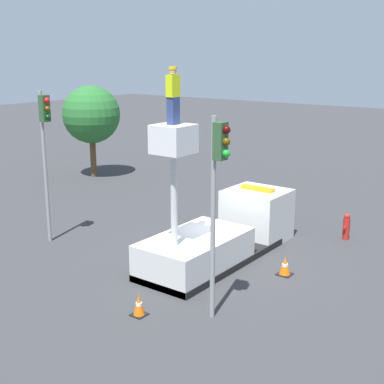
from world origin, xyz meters
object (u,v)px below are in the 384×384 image
at_px(traffic_light_pole, 218,180).
at_px(traffic_cone_curbside, 285,266).
at_px(traffic_light_across, 45,138).
at_px(tree_left_bg, 91,115).
at_px(traffic_cone_rear, 139,305).
at_px(fire_hydrant, 346,227).
at_px(bucket_truck, 222,234).
at_px(worker, 173,96).

bearing_deg(traffic_light_pole, traffic_cone_curbside, -1.93).
bearing_deg(traffic_light_across, tree_left_bg, 38.92).
bearing_deg(traffic_cone_curbside, traffic_light_across, 106.16).
xyz_separation_m(traffic_light_pole, traffic_cone_rear, (-1.20, 1.87, -3.76)).
distance_m(traffic_light_across, fire_hydrant, 12.45).
relative_size(traffic_light_across, traffic_cone_rear, 9.25).
bearing_deg(bucket_truck, fire_hydrant, -32.67).
bearing_deg(traffic_light_pole, traffic_cone_rear, 122.67).
bearing_deg(traffic_light_across, traffic_cone_rear, -109.88).
xyz_separation_m(fire_hydrant, tree_left_bg, (1.84, 16.78, 3.24)).
bearing_deg(bucket_truck, tree_left_bg, 64.88).
xyz_separation_m(worker, traffic_light_pole, (-1.28, -2.53, -2.03)).
relative_size(worker, traffic_light_pole, 0.30).
xyz_separation_m(worker, traffic_light_across, (0.07, 6.38, -1.89)).
bearing_deg(fire_hydrant, tree_left_bg, 83.76).
relative_size(worker, traffic_light_across, 0.29).
bearing_deg(bucket_truck, traffic_light_pole, -148.14).
distance_m(traffic_light_pole, traffic_cone_rear, 4.37).
bearing_deg(traffic_light_pole, tree_left_bg, 57.15).
xyz_separation_m(traffic_light_across, traffic_cone_curbside, (2.62, -9.04, -3.90)).
distance_m(worker, tree_left_bg, 16.79).
relative_size(fire_hydrant, traffic_cone_curbside, 1.69).
height_order(fire_hydrant, traffic_cone_curbside, fire_hydrant).
bearing_deg(traffic_light_pole, fire_hydrant, -2.88).
bearing_deg(tree_left_bg, worker, -123.88).
height_order(worker, fire_hydrant, worker).
xyz_separation_m(worker, tree_left_bg, (9.27, 13.80, -2.31)).
distance_m(traffic_cone_curbside, tree_left_bg, 18.07).
bearing_deg(fire_hydrant, traffic_light_across, 128.23).
distance_m(worker, traffic_light_across, 6.65).
xyz_separation_m(traffic_light_across, traffic_cone_rear, (-2.55, -7.04, -3.90)).
bearing_deg(traffic_cone_rear, traffic_light_across, 70.12).
height_order(traffic_light_pole, tree_left_bg, traffic_light_pole).
distance_m(bucket_truck, traffic_light_across, 7.68).
bearing_deg(worker, traffic_cone_rear, -164.96).
relative_size(traffic_light_pole, traffic_light_across, 0.96).
distance_m(traffic_light_pole, traffic_light_across, 9.01).
distance_m(fire_hydrant, traffic_cone_rear, 10.18).
bearing_deg(bucket_truck, traffic_cone_curbside, -92.35).
bearing_deg(traffic_cone_curbside, bucket_truck, 87.65).
distance_m(bucket_truck, traffic_cone_curbside, 2.73).
bearing_deg(worker, traffic_light_across, 89.38).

